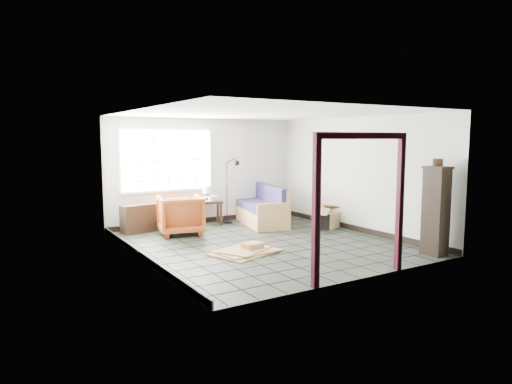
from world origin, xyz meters
TOP-DOWN VIEW (x-y plane):
  - ground at (0.00, 0.00)m, footprint 5.50×5.50m
  - room_shell at (0.00, 0.03)m, footprint 5.02×5.52m
  - window_panel at (-1.00, 2.70)m, footprint 2.32×0.08m
  - doorway_trim at (0.00, -2.70)m, footprint 1.80×0.08m
  - futon_sofa at (1.14, 1.88)m, footprint 1.28×2.27m
  - armchair at (-1.09, 1.72)m, footprint 1.08×1.04m
  - side_table at (-0.03, 2.40)m, footprint 0.68×0.68m
  - table_lamp at (-0.09, 2.43)m, footprint 0.27×0.27m
  - projector at (-0.03, 2.36)m, footprint 0.37×0.34m
  - floor_lamp at (0.53, 2.32)m, footprint 0.44×0.41m
  - console_shelf at (-1.81, 2.39)m, footprint 0.87×0.48m
  - tall_shelf at (2.15, -2.40)m, footprint 0.34×0.44m
  - pot at (2.23, -2.34)m, footprint 0.23×0.23m
  - open_box at (2.15, 0.60)m, footprint 1.00×0.76m
  - cardboard_pile at (-0.70, -0.49)m, footprint 1.41×1.19m

SIDE VIEW (x-z plane):
  - ground at x=0.00m, z-range 0.00..0.00m
  - cardboard_pile at x=-0.70m, z-range -0.04..0.13m
  - open_box at x=2.15m, z-range -0.07..0.44m
  - console_shelf at x=-1.81m, z-range 0.00..0.64m
  - futon_sofa at x=1.14m, z-range -0.13..0.82m
  - armchair at x=-1.09m, z-range 0.00..0.95m
  - side_table at x=-0.03m, z-range 0.20..0.80m
  - projector at x=-0.03m, z-range 0.61..0.71m
  - tall_shelf at x=2.15m, z-range 0.01..1.63m
  - table_lamp at x=-0.09m, z-range 0.67..1.03m
  - floor_lamp at x=0.53m, z-range 0.06..1.70m
  - doorway_trim at x=0.00m, z-range 0.28..2.48m
  - window_panel at x=-1.00m, z-range 0.84..2.36m
  - room_shell at x=0.00m, z-range 0.37..2.98m
  - pot at x=2.23m, z-range 1.62..1.75m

